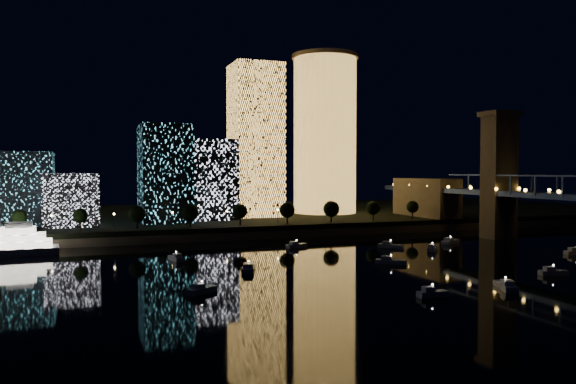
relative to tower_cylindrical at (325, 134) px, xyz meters
name	(u,v)px	position (x,y,z in m)	size (l,w,h in m)	color
ground	(433,269)	(-28.32, -136.23, -45.55)	(520.00, 520.00, 0.00)	black
far_bank	(259,216)	(-28.32, 23.77, -43.05)	(420.00, 160.00, 5.00)	black
seawall	(315,232)	(-28.32, -54.23, -44.05)	(420.00, 6.00, 3.00)	#6B5E4C
tower_cylindrical	(325,134)	(0.00, 0.00, 0.00)	(34.00, 34.00, 80.85)	#E8A84A
tower_rectangular	(256,141)	(-39.54, -7.62, -4.44)	(22.70, 22.70, 72.23)	#E8A84A
midrise_blocks	(142,181)	(-93.40, -18.72, -23.33)	(96.50, 35.32, 41.21)	white
motorboats	(389,259)	(-32.96, -121.16, -44.74)	(132.02, 87.14, 2.78)	silver
esplanade_trees	(250,211)	(-54.10, -48.23, -35.08)	(165.39, 6.94, 8.97)	black
street_lamps	(227,214)	(-62.32, -42.23, -36.53)	(132.70, 0.70, 5.65)	black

